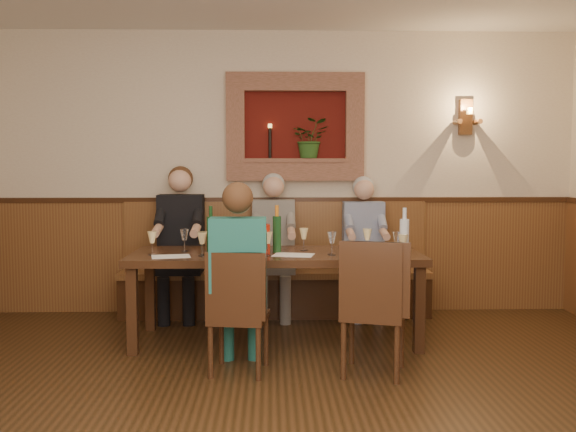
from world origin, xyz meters
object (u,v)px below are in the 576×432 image
object	(u,v)px
chair_near_left	(239,337)
wine_bottle_green_b	(211,233)
bench	(275,282)
person_bench_left	(180,255)
wine_bottle_green_a	(277,233)
dining_table	(276,261)
person_bench_right	(364,259)
chair_near_right	(373,335)
person_chair_front	(239,294)
person_bench_mid	(274,258)
spittoon_bucket	(257,239)
water_bottle	(404,237)

from	to	relation	value
chair_near_left	wine_bottle_green_b	bearing A→B (deg)	115.48
bench	person_bench_left	distance (m)	0.96
chair_near_left	wine_bottle_green_a	xyz separation A→B (m)	(0.28, 0.82, 0.65)
dining_table	person_bench_right	xyz separation A→B (m)	(0.86, 0.84, -0.11)
chair_near_right	person_bench_left	world-z (taller)	person_bench_left
person_chair_front	person_bench_mid	bearing A→B (deg)	81.02
chair_near_right	dining_table	bearing A→B (deg)	143.74
person_bench_right	wine_bottle_green_b	size ratio (longest dim) A/B	3.55
dining_table	chair_near_left	bearing A→B (deg)	-108.63
person_bench_mid	person_bench_right	distance (m)	0.88
chair_near_left	person_bench_left	size ratio (longest dim) A/B	0.60
spittoon_bucket	wine_bottle_green_b	bearing A→B (deg)	154.48
person_bench_right	bench	bearing A→B (deg)	173.13
water_bottle	wine_bottle_green_b	bearing A→B (deg)	166.26
spittoon_bucket	water_bottle	world-z (taller)	water_bottle
dining_table	person_chair_front	bearing A→B (deg)	-109.31
wine_bottle_green_b	water_bottle	size ratio (longest dim) A/B	0.98
dining_table	spittoon_bucket	world-z (taller)	spittoon_bucket
person_chair_front	spittoon_bucket	distance (m)	0.75
person_chair_front	wine_bottle_green_b	size ratio (longest dim) A/B	3.54
bench	chair_near_right	distance (m)	1.94
person_bench_mid	person_bench_right	xyz separation A→B (m)	(0.88, 0.00, -0.01)
spittoon_bucket	water_bottle	size ratio (longest dim) A/B	0.62
bench	chair_near_right	world-z (taller)	bench
bench	person_bench_left	bearing A→B (deg)	-173.34
water_bottle	chair_near_left	bearing A→B (deg)	-158.24
chair_near_right	person_bench_mid	distance (m)	1.87
person_bench_right	dining_table	bearing A→B (deg)	-135.75
chair_near_left	person_bench_mid	size ratio (longest dim) A/B	0.63
chair_near_left	chair_near_right	xyz separation A→B (m)	(0.95, -0.06, 0.02)
chair_near_right	spittoon_bucket	bearing A→B (deg)	153.60
wine_bottle_green_a	wine_bottle_green_b	xyz separation A→B (m)	(-0.55, 0.08, -0.00)
person_chair_front	water_bottle	xyz separation A→B (m)	(1.28, 0.47, 0.35)
dining_table	water_bottle	xyz separation A→B (m)	(1.01, -0.31, 0.24)
dining_table	wine_bottle_green_b	size ratio (longest dim) A/B	6.25
dining_table	person_bench_left	xyz separation A→B (m)	(-0.92, 0.84, -0.07)
chair_near_right	person_bench_left	xyz separation A→B (m)	(-1.59, 1.71, 0.33)
person_bench_left	water_bottle	distance (m)	2.26
chair_near_left	bench	bearing A→B (deg)	89.65
chair_near_left	wine_bottle_green_a	distance (m)	1.08
person_bench_mid	wine_bottle_green_b	xyz separation A→B (m)	(-0.53, -0.76, 0.33)
person_bench_left	person_bench_right	bearing A→B (deg)	0.10
person_bench_mid	chair_near_right	bearing A→B (deg)	-68.04
dining_table	spittoon_bucket	distance (m)	0.28
chair_near_right	spittoon_bucket	world-z (taller)	spittoon_bucket
person_bench_left	chair_near_right	bearing A→B (deg)	-47.14
person_bench_left	person_bench_right	xyz separation A→B (m)	(1.78, 0.00, -0.05)
dining_table	person_bench_right	size ratio (longest dim) A/B	1.76
bench	person_bench_right	size ratio (longest dim) A/B	2.20
bench	water_bottle	bearing A→B (deg)	-51.12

